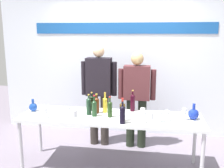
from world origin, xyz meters
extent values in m
plane|color=slate|center=(0.00, 0.00, 0.00)|extent=(10.00, 10.00, 0.00)
cube|color=silver|center=(0.00, 1.42, 1.50)|extent=(4.75, 0.10, 3.00)
cube|color=#1B57A5|center=(0.00, 1.37, 2.00)|extent=(3.33, 0.01, 0.20)
cube|color=white|center=(0.00, 0.00, 0.75)|extent=(2.54, 0.71, 0.04)
cylinder|color=silver|center=(-1.21, -0.31, 0.37)|extent=(0.05, 0.05, 0.73)
cylinder|color=silver|center=(1.21, -0.31, 0.37)|extent=(0.05, 0.05, 0.73)
cylinder|color=silver|center=(-1.21, 0.31, 0.37)|extent=(0.05, 0.05, 0.73)
cylinder|color=silver|center=(1.21, 0.31, 0.37)|extent=(0.05, 0.05, 0.73)
sphere|color=#183D95|center=(-1.17, 0.05, 0.83)|extent=(0.12, 0.12, 0.12)
cylinder|color=#183D95|center=(-1.17, 0.05, 0.92)|extent=(0.04, 0.04, 0.07)
sphere|color=#172E9C|center=(1.13, 0.05, 0.85)|extent=(0.14, 0.14, 0.14)
cylinder|color=#172E9C|center=(1.13, 0.05, 0.95)|extent=(0.04, 0.04, 0.09)
cylinder|color=#342D29|center=(-0.41, 0.75, 0.44)|extent=(0.14, 0.14, 0.88)
cylinder|color=#342D29|center=(-0.22, 0.75, 0.44)|extent=(0.14, 0.14, 0.88)
cube|color=black|center=(-0.32, 0.75, 1.20)|extent=(0.42, 0.22, 0.63)
cylinder|color=black|center=(-0.58, 0.75, 1.17)|extent=(0.09, 0.09, 0.57)
cylinder|color=black|center=(-0.06, 0.75, 1.17)|extent=(0.09, 0.09, 0.57)
sphere|color=#DBB188|center=(-0.32, 0.75, 1.62)|extent=(0.19, 0.19, 0.19)
cylinder|color=black|center=(0.22, 0.75, 0.42)|extent=(0.14, 0.14, 0.84)
cylinder|color=black|center=(0.41, 0.75, 0.42)|extent=(0.14, 0.14, 0.84)
cube|color=#53272B|center=(0.32, 0.75, 1.12)|extent=(0.43, 0.22, 0.56)
cylinder|color=#53272B|center=(0.05, 0.75, 1.09)|extent=(0.09, 0.09, 0.50)
cylinder|color=#53272B|center=(0.58, 0.75, 1.09)|extent=(0.09, 0.09, 0.50)
sphere|color=tan|center=(0.32, 0.75, 1.51)|extent=(0.20, 0.20, 0.20)
cylinder|color=black|center=(0.20, -0.27, 0.88)|extent=(0.07, 0.07, 0.21)
cone|color=black|center=(0.20, -0.27, 1.00)|extent=(0.07, 0.07, 0.03)
cylinder|color=black|center=(0.20, -0.27, 1.03)|extent=(0.02, 0.02, 0.08)
cylinder|color=#AD271C|center=(0.20, -0.27, 1.08)|extent=(0.03, 0.03, 0.02)
cylinder|color=#203A17|center=(0.00, -0.04, 0.88)|extent=(0.07, 0.07, 0.20)
cone|color=#203A17|center=(0.00, -0.04, 0.99)|extent=(0.07, 0.07, 0.03)
cylinder|color=#203A17|center=(0.00, -0.04, 1.01)|extent=(0.02, 0.02, 0.07)
cylinder|color=#AA271F|center=(0.00, -0.04, 1.06)|extent=(0.03, 0.03, 0.02)
cylinder|color=gold|center=(-0.10, 0.16, 0.88)|extent=(0.06, 0.06, 0.21)
cone|color=gold|center=(-0.10, 0.16, 0.99)|extent=(0.06, 0.06, 0.03)
cylinder|color=gold|center=(-0.10, 0.16, 1.02)|extent=(0.03, 0.03, 0.08)
cylinder|color=gold|center=(-0.10, 0.16, 1.07)|extent=(0.03, 0.03, 0.02)
cylinder|color=#4F240E|center=(-0.22, 0.11, 0.88)|extent=(0.08, 0.08, 0.21)
cone|color=#4F240E|center=(-0.22, 0.11, 0.99)|extent=(0.08, 0.08, 0.03)
cylinder|color=#4F240E|center=(-0.22, 0.11, 1.01)|extent=(0.02, 0.02, 0.06)
cylinder|color=gold|center=(-0.22, 0.11, 1.05)|extent=(0.03, 0.03, 0.02)
cylinder|color=#1E3C1F|center=(-0.22, -0.04, 0.88)|extent=(0.07, 0.07, 0.21)
cone|color=#1E3C1F|center=(-0.22, -0.04, 0.99)|extent=(0.07, 0.07, 0.03)
cylinder|color=#1E3C1F|center=(-0.22, -0.04, 1.02)|extent=(0.02, 0.02, 0.08)
cylinder|color=#B01E1D|center=(-0.22, -0.04, 1.07)|extent=(0.03, 0.03, 0.02)
cylinder|color=#47320E|center=(0.19, -0.17, 0.89)|extent=(0.07, 0.07, 0.23)
cone|color=#47320E|center=(0.19, -0.17, 1.01)|extent=(0.07, 0.07, 0.03)
cylinder|color=#47320E|center=(0.19, -0.17, 1.04)|extent=(0.03, 0.03, 0.07)
cylinder|color=#B42824|center=(0.19, -0.17, 1.08)|extent=(0.03, 0.03, 0.02)
cylinder|color=black|center=(0.29, 0.28, 0.89)|extent=(0.07, 0.07, 0.23)
cone|color=black|center=(0.29, 0.28, 1.02)|extent=(0.07, 0.07, 0.03)
cylinder|color=black|center=(0.29, 0.28, 1.04)|extent=(0.02, 0.02, 0.07)
cylinder|color=gold|center=(0.29, 0.28, 1.09)|extent=(0.03, 0.03, 0.02)
cylinder|color=black|center=(-0.32, 0.22, 0.88)|extent=(0.07, 0.07, 0.20)
cone|color=black|center=(-0.32, 0.22, 0.99)|extent=(0.07, 0.07, 0.03)
cylinder|color=black|center=(-0.32, 0.22, 1.01)|extent=(0.02, 0.02, 0.06)
cylinder|color=gold|center=(-0.32, 0.22, 1.05)|extent=(0.03, 0.03, 0.02)
cylinder|color=#193320|center=(-0.31, 0.01, 0.88)|extent=(0.07, 0.07, 0.22)
cone|color=#193320|center=(-0.31, 0.01, 1.01)|extent=(0.07, 0.07, 0.03)
cylinder|color=#193320|center=(-0.31, 0.01, 1.03)|extent=(0.02, 0.02, 0.06)
cylinder|color=gold|center=(-0.31, 0.01, 1.07)|extent=(0.03, 0.03, 0.02)
cylinder|color=white|center=(-0.56, -0.14, 0.78)|extent=(0.06, 0.06, 0.00)
cylinder|color=white|center=(-0.56, -0.14, 0.81)|extent=(0.01, 0.01, 0.07)
cylinder|color=white|center=(-0.56, -0.14, 0.89)|extent=(0.06, 0.06, 0.07)
cylinder|color=white|center=(-0.86, -0.22, 0.78)|extent=(0.06, 0.06, 0.00)
cylinder|color=white|center=(-0.86, -0.22, 0.81)|extent=(0.01, 0.01, 0.06)
cylinder|color=white|center=(-0.86, -0.22, 0.88)|extent=(0.06, 0.06, 0.08)
cylinder|color=white|center=(-0.42, -0.30, 0.78)|extent=(0.06, 0.06, 0.00)
cylinder|color=white|center=(-0.42, -0.30, 0.81)|extent=(0.01, 0.01, 0.06)
cylinder|color=white|center=(-0.42, -0.30, 0.89)|extent=(0.07, 0.07, 0.09)
cylinder|color=white|center=(0.99, -0.02, 0.78)|extent=(0.06, 0.06, 0.00)
cylinder|color=white|center=(0.99, -0.02, 0.82)|extent=(0.01, 0.01, 0.08)
cylinder|color=white|center=(0.99, -0.02, 0.90)|extent=(0.06, 0.06, 0.08)
cylinder|color=white|center=(0.45, 0.03, 0.78)|extent=(0.06, 0.06, 0.00)
cylinder|color=white|center=(0.45, 0.03, 0.81)|extent=(0.01, 0.01, 0.06)
cylinder|color=white|center=(0.45, 0.03, 0.87)|extent=(0.07, 0.07, 0.07)
cylinder|color=white|center=(0.77, -0.10, 0.78)|extent=(0.06, 0.06, 0.00)
cylinder|color=white|center=(0.77, -0.10, 0.81)|extent=(0.01, 0.01, 0.06)
cylinder|color=white|center=(0.77, -0.10, 0.88)|extent=(0.06, 0.06, 0.09)
cylinder|color=white|center=(0.67, -0.15, 0.78)|extent=(0.06, 0.06, 0.00)
cylinder|color=white|center=(0.67, -0.15, 0.81)|extent=(0.01, 0.01, 0.06)
cylinder|color=white|center=(0.67, -0.15, 0.88)|extent=(0.07, 0.07, 0.08)
cylinder|color=white|center=(0.48, -0.20, 0.78)|extent=(0.06, 0.06, 0.00)
cylinder|color=white|center=(0.48, -0.20, 0.82)|extent=(0.01, 0.01, 0.08)
cylinder|color=white|center=(0.48, -0.20, 0.89)|extent=(0.06, 0.06, 0.08)
cylinder|color=white|center=(0.57, -0.24, 0.78)|extent=(0.05, 0.05, 0.00)
cylinder|color=white|center=(0.57, -0.24, 0.81)|extent=(0.01, 0.01, 0.07)
cylinder|color=white|center=(0.57, -0.24, 0.89)|extent=(0.06, 0.06, 0.09)
camera|label=1|loc=(0.57, -3.37, 1.93)|focal=40.99mm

